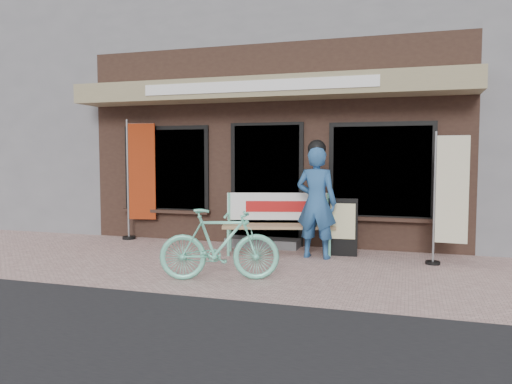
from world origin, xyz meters
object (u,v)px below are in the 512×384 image
(bicycle, at_px, (220,244))
(nobori_red, at_px, (140,178))
(nobori_cream, at_px, (449,197))
(person, at_px, (316,200))
(bench, at_px, (278,218))
(menu_stand, at_px, (343,227))

(bicycle, height_order, nobori_red, nobori_red)
(nobori_cream, bearing_deg, person, -174.94)
(bicycle, xyz_separation_m, nobori_cream, (2.88, 1.80, 0.55))
(person, xyz_separation_m, bicycle, (-0.94, -1.76, -0.45))
(nobori_cream, bearing_deg, bench, 179.50)
(bench, relative_size, person, 1.01)
(person, height_order, bicycle, person)
(nobori_cream, height_order, menu_stand, nobori_cream)
(nobori_red, distance_m, menu_stand, 4.02)
(bicycle, distance_m, nobori_cream, 3.44)
(bench, height_order, nobori_red, nobori_red)
(bench, distance_m, bicycle, 2.02)
(bicycle, bearing_deg, person, -46.85)
(nobori_red, height_order, menu_stand, nobori_red)
(menu_stand, bearing_deg, bench, 178.10)
(bench, xyz_separation_m, person, (0.68, -0.24, 0.33))
(bench, xyz_separation_m, nobori_cream, (2.62, -0.21, 0.43))
(person, bearing_deg, menu_stand, 41.47)
(bicycle, bearing_deg, bench, -26.26)
(nobori_red, bearing_deg, bicycle, -55.24)
(person, relative_size, bicycle, 1.20)
(person, height_order, menu_stand, person)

